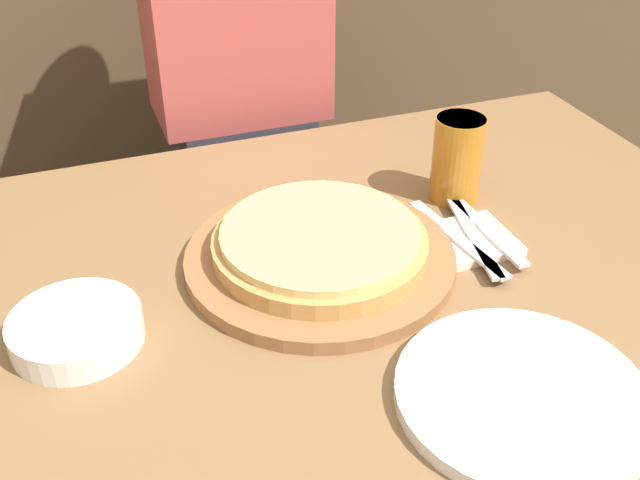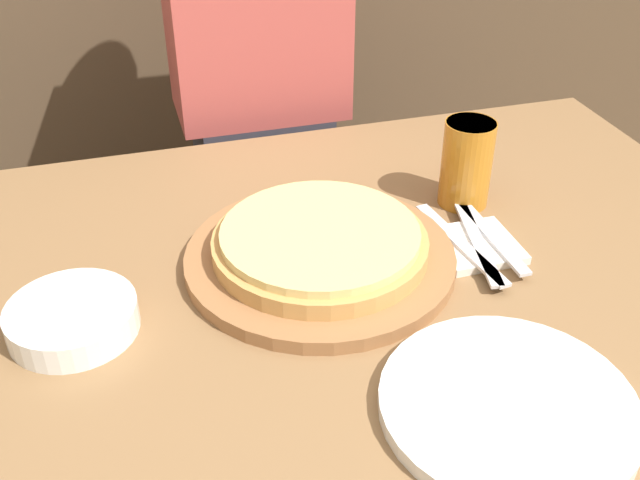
# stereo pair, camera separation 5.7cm
# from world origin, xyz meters

# --- Properties ---
(dining_table) EXTENTS (1.25, 0.93, 0.75)m
(dining_table) POSITION_xyz_m (0.00, 0.00, 0.37)
(dining_table) COLOR olive
(dining_table) RESTS_ON ground_plane
(pizza_on_board) EXTENTS (0.37, 0.37, 0.06)m
(pizza_on_board) POSITION_xyz_m (-0.02, 0.06, 0.77)
(pizza_on_board) COLOR #99663D
(pizza_on_board) RESTS_ON dining_table
(beer_glass) EXTENTS (0.08, 0.08, 0.13)m
(beer_glass) POSITION_xyz_m (0.24, 0.16, 0.82)
(beer_glass) COLOR #B7701E
(beer_glass) RESTS_ON dining_table
(dinner_plate) EXTENTS (0.27, 0.27, 0.02)m
(dinner_plate) POSITION_xyz_m (0.10, -0.25, 0.76)
(dinner_plate) COLOR white
(dinner_plate) RESTS_ON dining_table
(side_bowl) EXTENTS (0.16, 0.16, 0.04)m
(side_bowl) POSITION_xyz_m (-0.34, 0.01, 0.77)
(side_bowl) COLOR white
(side_bowl) RESTS_ON dining_table
(napkin_stack) EXTENTS (0.11, 0.11, 0.01)m
(napkin_stack) POSITION_xyz_m (0.20, 0.04, 0.75)
(napkin_stack) COLOR white
(napkin_stack) RESTS_ON dining_table
(fork) EXTENTS (0.05, 0.22, 0.00)m
(fork) POSITION_xyz_m (0.18, 0.04, 0.76)
(fork) COLOR silver
(fork) RESTS_ON napkin_stack
(dinner_knife) EXTENTS (0.06, 0.21, 0.00)m
(dinner_knife) POSITION_xyz_m (0.20, 0.04, 0.76)
(dinner_knife) COLOR silver
(dinner_knife) RESTS_ON napkin_stack
(spoon) EXTENTS (0.02, 0.18, 0.00)m
(spoon) POSITION_xyz_m (0.23, 0.04, 0.76)
(spoon) COLOR silver
(spoon) RESTS_ON napkin_stack
(diner_person) EXTENTS (0.32, 0.20, 1.33)m
(diner_person) POSITION_xyz_m (0.02, 0.63, 0.66)
(diner_person) COLOR #33333D
(diner_person) RESTS_ON ground_plane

